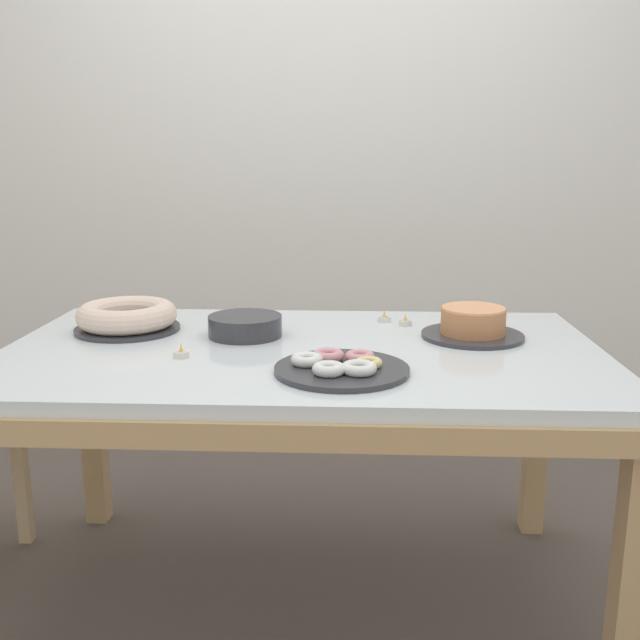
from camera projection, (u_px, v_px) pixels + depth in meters
ground_plane at (303, 595)px, 2.09m from camera, size 12.00×12.00×0.00m
wall_back at (325, 146)px, 3.23m from camera, size 8.00×0.10×2.60m
dining_table at (302, 378)px, 1.94m from camera, size 1.64×0.96×0.76m
cake_chocolate_round at (473, 325)px, 2.01m from camera, size 0.29×0.29×0.09m
cake_golden_bundt at (127, 317)px, 2.09m from camera, size 0.30×0.30×0.08m
pastry_platter at (341, 367)px, 1.69m from camera, size 0.32×0.32×0.04m
plate_stack at (245, 326)px, 2.03m from camera, size 0.21×0.21×0.06m
tealight_near_front at (181, 354)px, 1.82m from camera, size 0.04×0.04×0.04m
tealight_centre at (384, 319)px, 2.21m from camera, size 0.04×0.04×0.04m
tealight_left_edge at (405, 322)px, 2.16m from camera, size 0.04×0.04×0.04m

